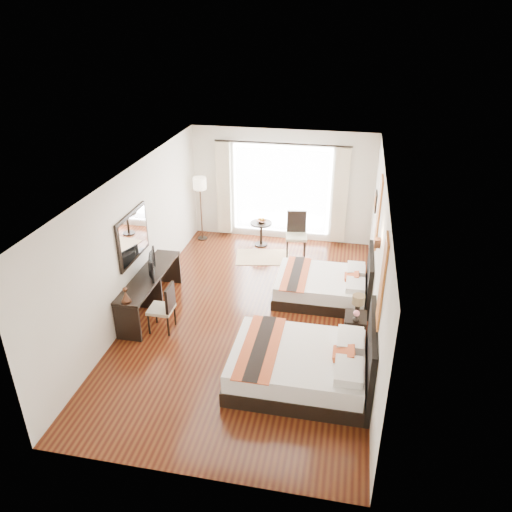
% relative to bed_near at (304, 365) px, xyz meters
% --- Properties ---
extents(floor, '(4.50, 7.50, 0.01)m').
position_rel_bed_near_xyz_m(floor, '(-1.21, 1.66, -0.33)').
color(floor, '#351109').
rests_on(floor, ground).
extents(ceiling, '(4.50, 7.50, 0.02)m').
position_rel_bed_near_xyz_m(ceiling, '(-1.21, 1.66, 2.47)').
color(ceiling, white).
rests_on(ceiling, wall_headboard).
extents(wall_headboard, '(0.01, 7.50, 2.80)m').
position_rel_bed_near_xyz_m(wall_headboard, '(1.04, 1.66, 1.08)').
color(wall_headboard, silver).
rests_on(wall_headboard, floor).
extents(wall_desk, '(0.01, 7.50, 2.80)m').
position_rel_bed_near_xyz_m(wall_desk, '(-3.45, 1.66, 1.08)').
color(wall_desk, silver).
rests_on(wall_desk, floor).
extents(wall_window, '(4.50, 0.01, 2.80)m').
position_rel_bed_near_xyz_m(wall_window, '(-1.21, 5.41, 1.08)').
color(wall_window, silver).
rests_on(wall_window, floor).
extents(wall_entry, '(4.50, 0.01, 2.80)m').
position_rel_bed_near_xyz_m(wall_entry, '(-1.21, -2.08, 1.08)').
color(wall_entry, silver).
rests_on(wall_entry, floor).
extents(window_glass, '(2.40, 0.02, 2.20)m').
position_rel_bed_near_xyz_m(window_glass, '(-1.21, 5.39, 0.98)').
color(window_glass, white).
rests_on(window_glass, wall_window).
extents(sheer_curtain, '(2.30, 0.02, 2.10)m').
position_rel_bed_near_xyz_m(sheer_curtain, '(-1.21, 5.33, 0.98)').
color(sheer_curtain, white).
rests_on(sheer_curtain, wall_window).
extents(drape_left, '(0.35, 0.14, 2.35)m').
position_rel_bed_near_xyz_m(drape_left, '(-2.66, 5.29, 0.96)').
color(drape_left, beige).
rests_on(drape_left, floor).
extents(drape_right, '(0.35, 0.14, 2.35)m').
position_rel_bed_near_xyz_m(drape_right, '(0.24, 5.29, 0.96)').
color(drape_right, beige).
rests_on(drape_right, floor).
extents(art_panel_near, '(0.03, 0.50, 1.35)m').
position_rel_bed_near_xyz_m(art_panel_near, '(1.02, 0.00, 1.63)').
color(art_panel_near, maroon).
rests_on(art_panel_near, wall_headboard).
extents(art_panel_far, '(0.03, 0.50, 1.35)m').
position_rel_bed_near_xyz_m(art_panel_far, '(1.02, 2.64, 1.63)').
color(art_panel_far, maroon).
rests_on(art_panel_far, wall_headboard).
extents(wall_sconce, '(0.10, 0.14, 0.14)m').
position_rel_bed_near_xyz_m(wall_sconce, '(0.98, 1.36, 1.60)').
color(wall_sconce, '#422517').
rests_on(wall_sconce, wall_headboard).
extents(mirror_frame, '(0.04, 1.25, 0.95)m').
position_rel_bed_near_xyz_m(mirror_frame, '(-3.43, 1.56, 1.23)').
color(mirror_frame, black).
rests_on(mirror_frame, wall_desk).
extents(mirror_glass, '(0.01, 1.12, 0.82)m').
position_rel_bed_near_xyz_m(mirror_glass, '(-3.40, 1.56, 1.23)').
color(mirror_glass, white).
rests_on(mirror_glass, mirror_frame).
extents(bed_near, '(2.20, 1.71, 1.24)m').
position_rel_bed_near_xyz_m(bed_near, '(0.00, 0.00, 0.00)').
color(bed_near, black).
rests_on(bed_near, floor).
extents(bed_far, '(1.90, 1.48, 1.07)m').
position_rel_bed_near_xyz_m(bed_far, '(0.14, 2.64, -0.04)').
color(bed_far, black).
rests_on(bed_far, floor).
extents(nightstand, '(0.39, 0.48, 0.46)m').
position_rel_bed_near_xyz_m(nightstand, '(0.77, 1.36, -0.09)').
color(nightstand, black).
rests_on(nightstand, floor).
extents(table_lamp, '(0.22, 0.22, 0.35)m').
position_rel_bed_near_xyz_m(table_lamp, '(0.78, 1.42, 0.42)').
color(table_lamp, black).
rests_on(table_lamp, nightstand).
extents(vase, '(0.15, 0.15, 0.13)m').
position_rel_bed_near_xyz_m(vase, '(0.76, 1.17, 0.24)').
color(vase, black).
rests_on(vase, nightstand).
extents(console_desk, '(0.50, 2.20, 0.76)m').
position_rel_bed_near_xyz_m(console_desk, '(-3.20, 1.56, 0.06)').
color(console_desk, black).
rests_on(console_desk, floor).
extents(television, '(0.34, 0.74, 0.43)m').
position_rel_bed_near_xyz_m(television, '(-3.18, 1.60, 0.65)').
color(television, black).
rests_on(television, console_desk).
extents(bronze_figurine, '(0.19, 0.19, 0.26)m').
position_rel_bed_near_xyz_m(bronze_figurine, '(-3.20, 0.56, 0.56)').
color(bronze_figurine, '#422517').
rests_on(bronze_figurine, console_desk).
extents(desk_chair, '(0.44, 0.44, 0.94)m').
position_rel_bed_near_xyz_m(desk_chair, '(-2.71, 0.93, -0.03)').
color(desk_chair, '#B6AD8C').
rests_on(desk_chair, floor).
extents(floor_lamp, '(0.33, 0.33, 1.64)m').
position_rel_bed_near_xyz_m(floor_lamp, '(-3.17, 4.94, 1.07)').
color(floor_lamp, black).
rests_on(floor_lamp, floor).
extents(side_table, '(0.53, 0.53, 0.61)m').
position_rel_bed_near_xyz_m(side_table, '(-1.62, 4.87, -0.01)').
color(side_table, black).
rests_on(side_table, floor).
extents(fruit_bowl, '(0.29, 0.29, 0.05)m').
position_rel_bed_near_xyz_m(fruit_bowl, '(-1.61, 4.86, 0.32)').
color(fruit_bowl, '#462619').
rests_on(fruit_bowl, side_table).
extents(window_chair, '(0.55, 0.55, 1.06)m').
position_rel_bed_near_xyz_m(window_chair, '(-0.70, 4.50, 0.00)').
color(window_chair, '#B6AD8C').
rests_on(window_chair, floor).
extents(jute_rug, '(1.39, 1.07, 0.01)m').
position_rel_bed_near_xyz_m(jute_rug, '(-1.45, 4.21, -0.31)').
color(jute_rug, tan).
rests_on(jute_rug, floor).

